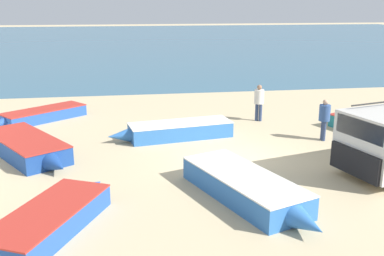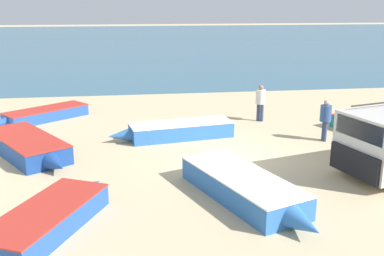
% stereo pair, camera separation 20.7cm
% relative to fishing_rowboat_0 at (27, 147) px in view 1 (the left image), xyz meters
% --- Properties ---
extents(ground_plane, '(200.00, 200.00, 0.00)m').
position_rel_fishing_rowboat_0_xyz_m(ground_plane, '(7.27, -1.45, -0.33)').
color(ground_plane, tan).
extents(sea_water, '(120.00, 80.00, 0.01)m').
position_rel_fishing_rowboat_0_xyz_m(sea_water, '(7.27, 50.55, -0.33)').
color(sea_water, '#33607A').
rests_on(sea_water, ground_plane).
extents(fishing_rowboat_0, '(3.74, 4.99, 0.67)m').
position_rel_fishing_rowboat_0_xyz_m(fishing_rowboat_0, '(0.00, 0.00, 0.00)').
color(fishing_rowboat_0, navy).
rests_on(fishing_rowboat_0, ground_plane).
extents(fishing_rowboat_1, '(2.91, 4.40, 0.58)m').
position_rel_fishing_rowboat_0_xyz_m(fishing_rowboat_1, '(1.65, -5.70, -0.05)').
color(fishing_rowboat_1, '#234CA3').
rests_on(fishing_rowboat_1, ground_plane).
extents(fishing_rowboat_2, '(5.15, 2.01, 0.64)m').
position_rel_fishing_rowboat_0_xyz_m(fishing_rowboat_2, '(5.56, 1.41, -0.02)').
color(fishing_rowboat_2, '#2D66AD').
rests_on(fishing_rowboat_2, ground_plane).
extents(fishing_rowboat_3, '(5.07, 3.01, 0.58)m').
position_rel_fishing_rowboat_0_xyz_m(fishing_rowboat_3, '(14.83, 2.08, -0.05)').
color(fishing_rowboat_3, '#1E757F').
rests_on(fishing_rowboat_3, ground_plane).
extents(fishing_rowboat_4, '(4.22, 3.60, 0.53)m').
position_rel_fishing_rowboat_0_xyz_m(fishing_rowboat_4, '(-0.34, 5.17, -0.07)').
color(fishing_rowboat_4, '#234CA3').
rests_on(fishing_rowboat_4, ground_plane).
extents(fishing_rowboat_5, '(3.01, 5.26, 0.68)m').
position_rel_fishing_rowboat_0_xyz_m(fishing_rowboat_5, '(6.83, -4.79, 0.01)').
color(fishing_rowboat_5, '#2D66AD').
rests_on(fishing_rowboat_5, ground_plane).
extents(fisherman_0, '(0.44, 0.44, 1.67)m').
position_rel_fishing_rowboat_0_xyz_m(fisherman_0, '(11.36, 0.19, 0.66)').
color(fisherman_0, navy).
rests_on(fisherman_0, ground_plane).
extents(fisherman_1, '(0.45, 0.45, 1.70)m').
position_rel_fishing_rowboat_0_xyz_m(fisherman_1, '(9.70, 3.54, 0.68)').
color(fisherman_1, navy).
rests_on(fisherman_1, ground_plane).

